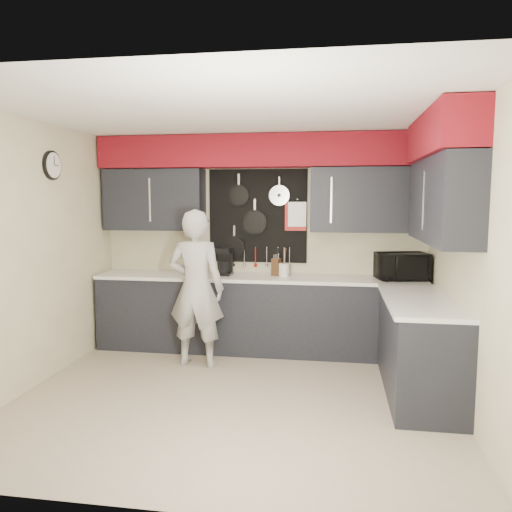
% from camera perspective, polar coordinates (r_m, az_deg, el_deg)
% --- Properties ---
extents(ground, '(4.00, 4.00, 0.00)m').
position_cam_1_polar(ground, '(4.84, -2.43, -15.78)').
color(ground, tan).
rests_on(ground, ground).
extents(back_wall_assembly, '(4.00, 0.36, 2.60)m').
position_cam_1_polar(back_wall_assembly, '(6.05, 0.57, 8.18)').
color(back_wall_assembly, beige).
rests_on(back_wall_assembly, ground).
extents(right_wall_assembly, '(0.36, 3.50, 2.60)m').
position_cam_1_polar(right_wall_assembly, '(4.75, 20.81, 7.37)').
color(right_wall_assembly, beige).
rests_on(right_wall_assembly, ground).
extents(left_wall_assembly, '(0.05, 3.50, 2.60)m').
position_cam_1_polar(left_wall_assembly, '(5.29, -24.17, 0.50)').
color(left_wall_assembly, beige).
rests_on(left_wall_assembly, ground).
extents(base_cabinets, '(3.95, 2.20, 0.92)m').
position_cam_1_polar(base_cabinets, '(5.70, 4.69, -7.48)').
color(base_cabinets, black).
rests_on(base_cabinets, ground).
extents(microwave, '(0.62, 0.49, 0.31)m').
position_cam_1_polar(microwave, '(5.92, 16.31, -1.14)').
color(microwave, black).
rests_on(microwave, base_cabinets).
extents(knife_block, '(0.12, 0.12, 0.21)m').
position_cam_1_polar(knife_block, '(5.99, 2.32, -1.27)').
color(knife_block, '#352010').
rests_on(knife_block, base_cabinets).
extents(utensil_crock, '(0.12, 0.12, 0.16)m').
position_cam_1_polar(utensil_crock, '(5.93, 3.20, -1.59)').
color(utensil_crock, silver).
rests_on(utensil_crock, base_cabinets).
extents(coffee_maker, '(0.19, 0.23, 0.33)m').
position_cam_1_polar(coffee_maker, '(6.06, -3.62, -0.53)').
color(coffee_maker, black).
rests_on(coffee_maker, base_cabinets).
extents(person, '(0.66, 0.46, 1.73)m').
position_cam_1_polar(person, '(5.51, -6.86, -3.67)').
color(person, '#AFAFAD').
rests_on(person, ground).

